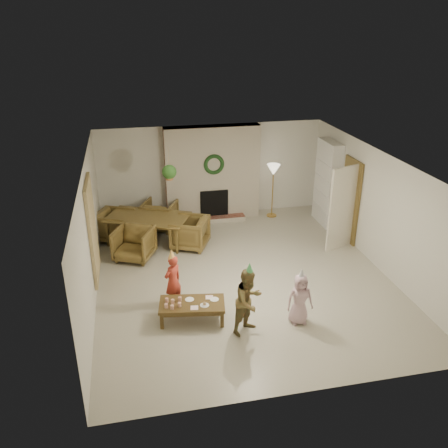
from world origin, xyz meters
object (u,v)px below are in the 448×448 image
object	(u,v)px
dining_chair_right	(190,233)
coffee_table_top	(192,304)
dining_table	(148,230)
dining_chair_near	(134,244)
dining_chair_far	(160,215)
dining_chair_left	(115,225)
child_red	(173,281)
child_plaid	(249,301)
child_pink	(300,299)

from	to	relation	value
dining_chair_right	coffee_table_top	distance (m)	2.96
dining_table	dining_chair_right	distance (m)	1.06
dining_chair_near	dining_chair_far	world-z (taller)	same
dining_table	dining_chair_near	size ratio (longest dim) A/B	2.34
dining_chair_left	dining_chair_right	xyz separation A→B (m)	(1.73, -0.79, 0.00)
dining_chair_left	child_red	xyz separation A→B (m)	(1.07, -3.19, 0.15)
dining_chair_left	child_plaid	size ratio (longest dim) A/B	0.68
dining_table	dining_chair_far	xyz separation A→B (m)	(0.35, 0.77, 0.04)
dining_chair_near	child_red	xyz separation A→B (m)	(0.66, -2.08, 0.15)
dining_chair_far	dining_chair_right	distance (m)	1.35
dining_chair_right	coffee_table_top	world-z (taller)	dining_chair_right
dining_chair_near	child_pink	xyz separation A→B (m)	(2.79, -3.08, 0.11)
dining_chair_left	coffee_table_top	xyz separation A→B (m)	(1.35, -3.73, -0.04)
dining_table	child_pink	xyz separation A→B (m)	(2.44, -3.84, 0.14)
child_red	dining_chair_left	bearing A→B (deg)	-106.86
coffee_table_top	child_red	size ratio (longest dim) A/B	1.11
dining_table	child_red	xyz separation A→B (m)	(0.30, -2.84, 0.19)
dining_chair_near	child_pink	size ratio (longest dim) A/B	0.85
dining_table	child_red	distance (m)	2.87
dining_table	coffee_table_top	distance (m)	3.43
dining_chair_right	dining_table	bearing A→B (deg)	-90.00
child_plaid	child_red	bearing A→B (deg)	105.66
dining_table	dining_chair_left	xyz separation A→B (m)	(-0.77, 0.35, 0.04)
coffee_table_top	dining_chair_far	bearing A→B (deg)	102.28
child_red	child_pink	size ratio (longest dim) A/B	1.09
child_red	coffee_table_top	bearing A→B (deg)	81.78
dining_table	coffee_table_top	xyz separation A→B (m)	(0.58, -3.38, -0.01)
dining_chair_right	child_pink	world-z (taller)	child_pink
dining_chair_right	coffee_table_top	size ratio (longest dim) A/B	0.70
dining_chair_far	child_red	xyz separation A→B (m)	(-0.05, -3.61, 0.15)
dining_table	dining_chair_right	world-z (taller)	dining_chair_right
dining_chair_near	dining_chair_right	bearing A→B (deg)	38.66
child_pink	dining_chair_near	bearing A→B (deg)	134.46
dining_chair_left	child_plaid	world-z (taller)	child_plaid
dining_chair_right	dining_chair_far	bearing A→B (deg)	-128.66
dining_chair_near	coffee_table_top	distance (m)	2.77
child_red	child_pink	bearing A→B (deg)	119.48
dining_chair_far	child_plaid	world-z (taller)	child_plaid
child_pink	child_plaid	bearing A→B (deg)	-174.53
dining_chair_left	coffee_table_top	bearing A→B (deg)	-135.49
dining_table	dining_chair_near	world-z (taller)	dining_chair_near
coffee_table_top	dining_chair_left	bearing A→B (deg)	118.99
dining_chair_far	child_plaid	distance (m)	4.81
dining_table	child_pink	world-z (taller)	child_pink
child_plaid	dining_chair_far	bearing A→B (deg)	71.01
dining_chair_right	coffee_table_top	bearing A→B (deg)	17.30
child_plaid	child_pink	bearing A→B (deg)	-29.47
dining_chair_near	dining_chair_left	size ratio (longest dim) A/B	1.00
child_plaid	dining_table	bearing A→B (deg)	78.22
dining_chair_right	child_plaid	world-z (taller)	child_plaid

